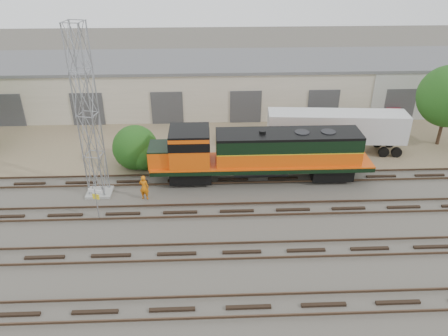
{
  "coord_description": "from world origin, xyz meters",
  "views": [
    {
      "loc": [
        -1.98,
        -24.12,
        17.44
      ],
      "look_at": [
        -0.8,
        4.0,
        2.2
      ],
      "focal_mm": 35.0,
      "sensor_mm": 36.0,
      "label": 1
    }
  ],
  "objects_px": {
    "signal_tower": "(88,118)",
    "semi_trailer": "(340,127)",
    "locomotive": "(258,153)",
    "worker": "(144,187)"
  },
  "relations": [
    {
      "from": "locomotive",
      "to": "semi_trailer",
      "type": "relative_size",
      "value": 1.42
    },
    {
      "from": "signal_tower",
      "to": "semi_trailer",
      "type": "bearing_deg",
      "value": 17.7
    },
    {
      "from": "signal_tower",
      "to": "semi_trailer",
      "type": "relative_size",
      "value": 1.03
    },
    {
      "from": "signal_tower",
      "to": "semi_trailer",
      "type": "height_order",
      "value": "signal_tower"
    },
    {
      "from": "signal_tower",
      "to": "semi_trailer",
      "type": "xyz_separation_m",
      "value": [
        19.88,
        6.34,
        -3.8
      ]
    },
    {
      "from": "worker",
      "to": "signal_tower",
      "type": "bearing_deg",
      "value": -3.47
    },
    {
      "from": "worker",
      "to": "locomotive",
      "type": "bearing_deg",
      "value": -152.01
    },
    {
      "from": "worker",
      "to": "semi_trailer",
      "type": "bearing_deg",
      "value": -143.98
    },
    {
      "from": "locomotive",
      "to": "semi_trailer",
      "type": "bearing_deg",
      "value": 31.92
    },
    {
      "from": "signal_tower",
      "to": "semi_trailer",
      "type": "distance_m",
      "value": 21.21
    }
  ]
}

